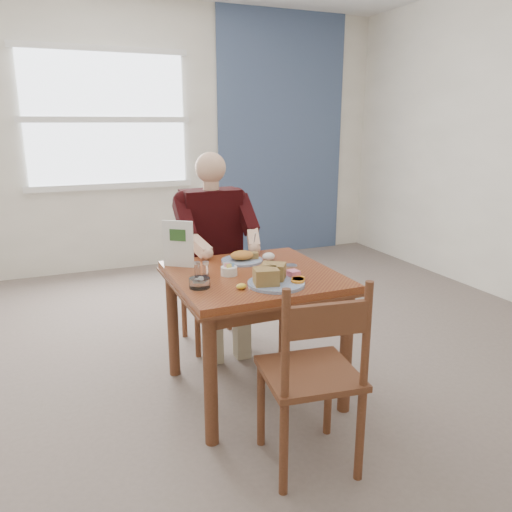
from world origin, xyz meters
name	(u,v)px	position (x,y,z in m)	size (l,w,h in m)	color
floor	(254,390)	(0.00, 0.00, 0.00)	(6.00, 6.00, 0.00)	#695C55
wall_back	(146,139)	(0.00, 3.00, 1.40)	(5.50, 5.50, 0.00)	white
accent_panel	(282,137)	(1.60, 2.98, 1.40)	(1.60, 0.02, 2.80)	#42557A
lemon_wedge	(241,286)	(-0.17, -0.24, 0.77)	(0.06, 0.04, 0.03)	yellow
napkin	(269,257)	(0.19, 0.20, 0.78)	(0.08, 0.06, 0.05)	white
metal_dish	(291,266)	(0.25, 0.03, 0.75)	(0.08, 0.08, 0.01)	silver
window	(107,120)	(-0.40, 2.97, 1.60)	(1.72, 0.04, 1.42)	white
table	(253,291)	(0.00, 0.00, 0.64)	(0.92, 0.92, 0.75)	brown
chair_far	(212,279)	(0.00, 0.80, 0.48)	(0.42, 0.42, 0.95)	brown
chair_near	(313,375)	(-0.02, -0.74, 0.48)	(0.47, 0.47, 0.95)	brown
diner	(214,237)	(0.00, 0.71, 0.81)	(0.53, 0.56, 1.39)	tan
near_plate	(274,278)	(0.02, -0.24, 0.79)	(0.39, 0.39, 0.10)	white
far_plate	(243,258)	(0.03, 0.24, 0.78)	(0.30, 0.30, 0.07)	white
caddy	(229,271)	(-0.14, 0.01, 0.78)	(0.12, 0.12, 0.07)	white
shakers	(201,268)	(-0.29, 0.07, 0.79)	(0.09, 0.05, 0.08)	white
creamer	(200,283)	(-0.36, -0.14, 0.78)	(0.14, 0.14, 0.05)	white
menu	(178,244)	(-0.36, 0.29, 0.89)	(0.16, 0.12, 0.28)	white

